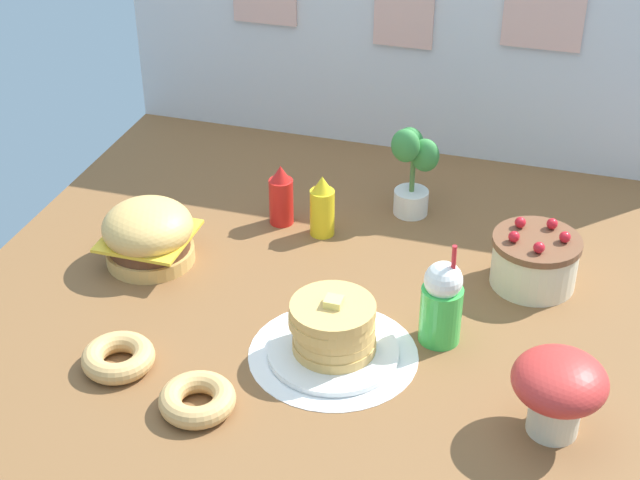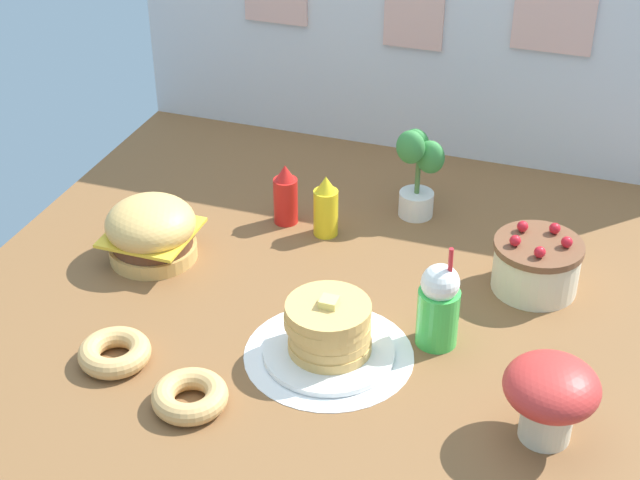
{
  "view_description": "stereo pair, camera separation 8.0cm",
  "coord_description": "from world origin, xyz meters",
  "px_view_note": "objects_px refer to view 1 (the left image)",
  "views": [
    {
      "loc": [
        0.58,
        -1.88,
        1.49
      ],
      "look_at": [
        -0.03,
        0.14,
        0.15
      ],
      "focal_mm": 54.19,
      "sensor_mm": 36.0,
      "label": 1
    },
    {
      "loc": [
        0.66,
        -1.85,
        1.49
      ],
      "look_at": [
        -0.03,
        0.14,
        0.15
      ],
      "focal_mm": 54.19,
      "sensor_mm": 36.0,
      "label": 2
    }
  ],
  "objects_px": {
    "donut_pink_glaze": "(118,357)",
    "donut_chocolate": "(197,399)",
    "cream_soda_cup": "(442,303)",
    "layer_cake": "(535,260)",
    "potted_plant": "(413,168)",
    "ketchup_bottle": "(281,197)",
    "burger": "(148,234)",
    "pancake_stack": "(333,332)",
    "mustard_bottle": "(322,207)",
    "mushroom_stool": "(559,387)"
  },
  "relations": [
    {
      "from": "layer_cake",
      "to": "cream_soda_cup",
      "type": "xyz_separation_m",
      "value": [
        -0.19,
        -0.31,
        0.04
      ]
    },
    {
      "from": "cream_soda_cup",
      "to": "mushroom_stool",
      "type": "height_order",
      "value": "cream_soda_cup"
    },
    {
      "from": "layer_cake",
      "to": "donut_chocolate",
      "type": "relative_size",
      "value": 1.34
    },
    {
      "from": "cream_soda_cup",
      "to": "ketchup_bottle",
      "type": "bearing_deg",
      "value": 143.14
    },
    {
      "from": "layer_cake",
      "to": "ketchup_bottle",
      "type": "xyz_separation_m",
      "value": [
        -0.75,
        0.1,
        0.01
      ]
    },
    {
      "from": "cream_soda_cup",
      "to": "donut_chocolate",
      "type": "bearing_deg",
      "value": -139.16
    },
    {
      "from": "pancake_stack",
      "to": "ketchup_bottle",
      "type": "distance_m",
      "value": 0.64
    },
    {
      "from": "mustard_bottle",
      "to": "donut_pink_glaze",
      "type": "bearing_deg",
      "value": -112.12
    },
    {
      "from": "layer_cake",
      "to": "burger",
      "type": "bearing_deg",
      "value": -169.16
    },
    {
      "from": "ketchup_bottle",
      "to": "cream_soda_cup",
      "type": "xyz_separation_m",
      "value": [
        0.55,
        -0.41,
        0.02
      ]
    },
    {
      "from": "burger",
      "to": "donut_pink_glaze",
      "type": "distance_m",
      "value": 0.46
    },
    {
      "from": "pancake_stack",
      "to": "layer_cake",
      "type": "xyz_separation_m",
      "value": [
        0.43,
        0.45,
        0.0
      ]
    },
    {
      "from": "pancake_stack",
      "to": "potted_plant",
      "type": "xyz_separation_m",
      "value": [
        0.03,
        0.71,
        0.08
      ]
    },
    {
      "from": "layer_cake",
      "to": "ketchup_bottle",
      "type": "bearing_deg",
      "value": 172.15
    },
    {
      "from": "potted_plant",
      "to": "mustard_bottle",
      "type": "bearing_deg",
      "value": -138.97
    },
    {
      "from": "potted_plant",
      "to": "ketchup_bottle",
      "type": "bearing_deg",
      "value": -154.87
    },
    {
      "from": "burger",
      "to": "cream_soda_cup",
      "type": "xyz_separation_m",
      "value": [
        0.84,
        -0.11,
        0.03
      ]
    },
    {
      "from": "burger",
      "to": "layer_cake",
      "type": "distance_m",
      "value": 1.05
    },
    {
      "from": "burger",
      "to": "cream_soda_cup",
      "type": "relative_size",
      "value": 0.88
    },
    {
      "from": "burger",
      "to": "pancake_stack",
      "type": "bearing_deg",
      "value": -22.5
    },
    {
      "from": "donut_pink_glaze",
      "to": "donut_chocolate",
      "type": "relative_size",
      "value": 1.0
    },
    {
      "from": "mustard_bottle",
      "to": "mushroom_stool",
      "type": "height_order",
      "value": "mushroom_stool"
    },
    {
      "from": "donut_pink_glaze",
      "to": "potted_plant",
      "type": "xyz_separation_m",
      "value": [
        0.51,
        0.91,
        0.13
      ]
    },
    {
      "from": "burger",
      "to": "pancake_stack",
      "type": "relative_size",
      "value": 0.78
    },
    {
      "from": "burger",
      "to": "potted_plant",
      "type": "xyz_separation_m",
      "value": [
        0.64,
        0.47,
        0.07
      ]
    },
    {
      "from": "cream_soda_cup",
      "to": "potted_plant",
      "type": "relative_size",
      "value": 0.98
    },
    {
      "from": "layer_cake",
      "to": "donut_pink_glaze",
      "type": "distance_m",
      "value": 1.11
    },
    {
      "from": "donut_pink_glaze",
      "to": "cream_soda_cup",
      "type": "bearing_deg",
      "value": 24.65
    },
    {
      "from": "layer_cake",
      "to": "ketchup_bottle",
      "type": "height_order",
      "value": "ketchup_bottle"
    },
    {
      "from": "burger",
      "to": "cream_soda_cup",
      "type": "distance_m",
      "value": 0.84
    },
    {
      "from": "layer_cake",
      "to": "donut_chocolate",
      "type": "xyz_separation_m",
      "value": [
        -0.67,
        -0.72,
        -0.04
      ]
    },
    {
      "from": "mustard_bottle",
      "to": "mushroom_stool",
      "type": "bearing_deg",
      "value": -41.43
    },
    {
      "from": "burger",
      "to": "cream_soda_cup",
      "type": "height_order",
      "value": "cream_soda_cup"
    },
    {
      "from": "ketchup_bottle",
      "to": "potted_plant",
      "type": "bearing_deg",
      "value": 25.13
    },
    {
      "from": "cream_soda_cup",
      "to": "burger",
      "type": "bearing_deg",
      "value": 172.18
    },
    {
      "from": "pancake_stack",
      "to": "mustard_bottle",
      "type": "height_order",
      "value": "mustard_bottle"
    },
    {
      "from": "ketchup_bottle",
      "to": "mushroom_stool",
      "type": "relative_size",
      "value": 0.91
    },
    {
      "from": "ketchup_bottle",
      "to": "mustard_bottle",
      "type": "height_order",
      "value": "same"
    },
    {
      "from": "layer_cake",
      "to": "mustard_bottle",
      "type": "relative_size",
      "value": 1.25
    },
    {
      "from": "burger",
      "to": "mustard_bottle",
      "type": "relative_size",
      "value": 1.33
    },
    {
      "from": "mustard_bottle",
      "to": "mushroom_stool",
      "type": "distance_m",
      "value": 0.96
    },
    {
      "from": "ketchup_bottle",
      "to": "donut_chocolate",
      "type": "relative_size",
      "value": 1.08
    },
    {
      "from": "cream_soda_cup",
      "to": "donut_chocolate",
      "type": "xyz_separation_m",
      "value": [
        -0.47,
        -0.41,
        -0.08
      ]
    },
    {
      "from": "burger",
      "to": "ketchup_bottle",
      "type": "distance_m",
      "value": 0.41
    },
    {
      "from": "burger",
      "to": "potted_plant",
      "type": "relative_size",
      "value": 0.87
    },
    {
      "from": "donut_chocolate",
      "to": "cream_soda_cup",
      "type": "bearing_deg",
      "value": 40.84
    },
    {
      "from": "burger",
      "to": "mushroom_stool",
      "type": "relative_size",
      "value": 1.21
    },
    {
      "from": "mushroom_stool",
      "to": "burger",
      "type": "bearing_deg",
      "value": 162.39
    },
    {
      "from": "donut_chocolate",
      "to": "potted_plant",
      "type": "height_order",
      "value": "potted_plant"
    },
    {
      "from": "cream_soda_cup",
      "to": "donut_pink_glaze",
      "type": "bearing_deg",
      "value": -155.35
    }
  ]
}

